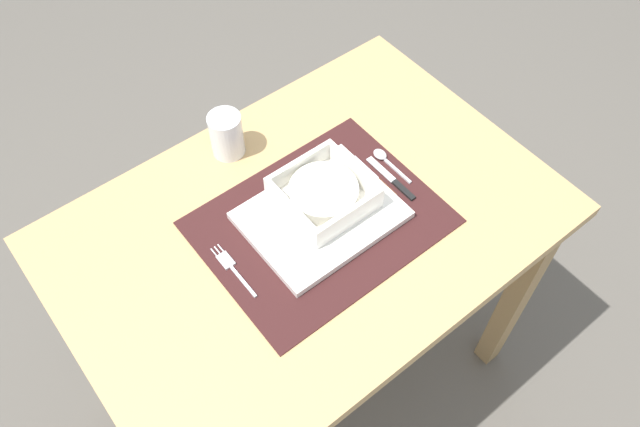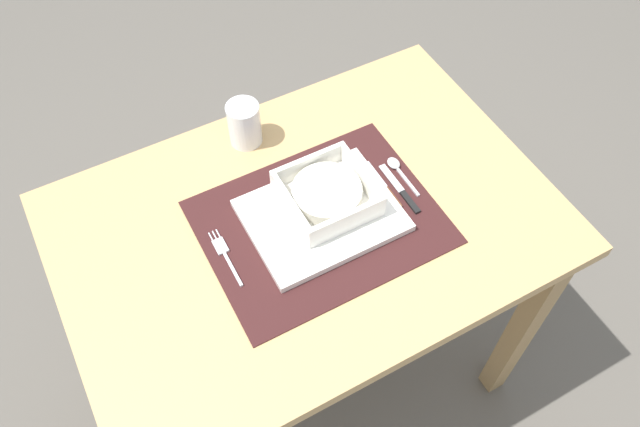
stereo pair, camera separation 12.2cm
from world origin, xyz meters
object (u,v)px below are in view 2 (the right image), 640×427
Objects in this scene: fork at (224,253)px; drinking_glass at (245,125)px; bread_knife at (385,188)px; dining_table at (309,252)px; porridge_bowl at (327,195)px; butter_knife at (402,191)px; spoon at (396,167)px.

drinking_glass is (0.16, 0.24, 0.04)m from fork.
bread_knife is at bearing -53.52° from drinking_glass.
dining_table is at bearing -86.18° from drinking_glass.
porridge_bowl reaches higher than bread_knife.
bread_knife is (0.17, -0.01, 0.12)m from dining_table.
dining_table is 7.02× the size of butter_knife.
bread_knife is at bearing -2.01° from dining_table.
porridge_bowl is 0.25m from drinking_glass.
dining_table is 8.75× the size of spoon.
dining_table is 5.86× the size of porridge_bowl.
butter_knife is at bearing -52.65° from drinking_glass.
fork is at bearing -175.61° from spoon.
spoon is at bearing 35.99° from bread_knife.
spoon is (0.22, 0.03, 0.12)m from dining_table.
fork is 0.40m from spoon.
drinking_glass is (-0.21, 0.28, 0.04)m from butter_knife.
spoon is (0.17, 0.02, -0.03)m from porridge_bowl.
dining_table is 0.21m from fork.
bread_knife is at bearing 133.54° from butter_knife.
fork is (-0.22, -0.00, -0.04)m from porridge_bowl.
dining_table is 0.16m from porridge_bowl.
spoon is at bearing 5.38° from porridge_bowl.
bread_knife is at bearing 0.15° from fork.
butter_knife is at bearing -15.58° from porridge_bowl.
dining_table is 0.30m from drinking_glass.
porridge_bowl is at bearing 3.32° from fork.
drinking_glass reaches higher than spoon.
dining_table is 0.23m from butter_knife.
butter_knife is (0.37, -0.04, 0.00)m from fork.
butter_knife is at bearing -3.58° from fork.
spoon reaches higher than dining_table.
fork is 0.99× the size of butter_knife.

